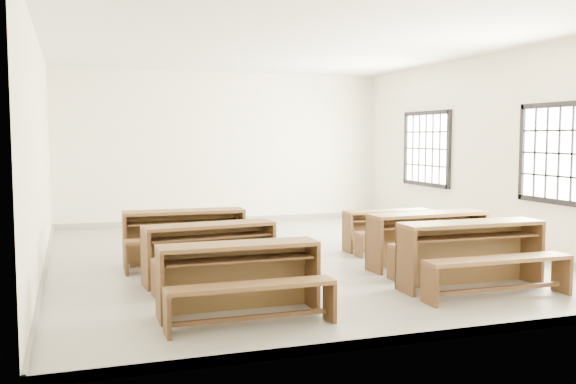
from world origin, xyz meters
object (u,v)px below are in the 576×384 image
object	(u,v)px
desk_set_0	(240,274)
desk_set_1	(211,249)
desk_set_2	(185,233)
desk_set_3	(473,250)
desk_set_5	(389,227)
desk_set_4	(430,236)

from	to	relation	value
desk_set_0	desk_set_1	size ratio (longest dim) A/B	0.96
desk_set_0	desk_set_2	bearing A→B (deg)	91.98
desk_set_0	desk_set_3	world-z (taller)	desk_set_3
desk_set_0	desk_set_3	size ratio (longest dim) A/B	0.91
desk_set_1	desk_set_3	distance (m)	3.22
desk_set_1	desk_set_5	xyz separation A→B (m)	(3.20, 1.34, -0.06)
desk_set_3	desk_set_5	size ratio (longest dim) A/B	1.25
desk_set_0	desk_set_5	distance (m)	4.33
desk_set_0	desk_set_4	world-z (taller)	desk_set_4
desk_set_1	desk_set_4	distance (m)	3.07
desk_set_3	desk_set_4	size ratio (longest dim) A/B	1.03
desk_set_4	desk_set_5	xyz separation A→B (m)	(0.13, 1.46, -0.07)
desk_set_1	desk_set_5	distance (m)	3.47
desk_set_4	desk_set_5	bearing A→B (deg)	82.52
desk_set_1	desk_set_2	world-z (taller)	desk_set_2
desk_set_0	desk_set_5	size ratio (longest dim) A/B	1.14
desk_set_2	desk_set_1	bearing A→B (deg)	-83.14
desk_set_0	desk_set_5	xyz separation A→B (m)	(3.22, 2.89, -0.06)
desk_set_0	desk_set_2	world-z (taller)	desk_set_2
desk_set_2	desk_set_5	world-z (taller)	desk_set_2
desk_set_3	desk_set_2	bearing A→B (deg)	140.28
desk_set_1	desk_set_4	bearing A→B (deg)	-7.99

